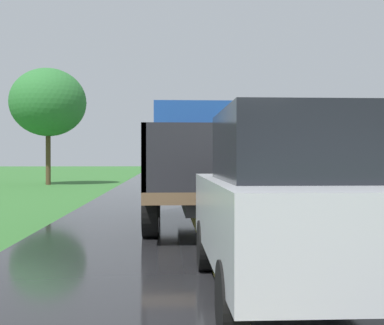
# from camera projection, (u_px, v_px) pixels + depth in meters

# --- Properties ---
(banana_truck_near) EXTENTS (2.38, 5.82, 2.80)m
(banana_truck_near) POSITION_uv_depth(u_px,v_px,m) (199.00, 160.00, 11.74)
(banana_truck_near) COLOR #2D2D30
(banana_truck_near) RESTS_ON road_surface
(roadside_tree_near_left) EXTENTS (4.37, 4.37, 6.74)m
(roadside_tree_near_left) POSITION_uv_depth(u_px,v_px,m) (48.00, 102.00, 29.31)
(roadside_tree_near_left) COLOR #4C3823
(roadside_tree_near_left) RESTS_ON ground
(following_car) EXTENTS (1.74, 4.10, 1.92)m
(following_car) POSITION_uv_depth(u_px,v_px,m) (291.00, 202.00, 5.20)
(following_car) COLOR #B7BABF
(following_car) RESTS_ON road_surface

